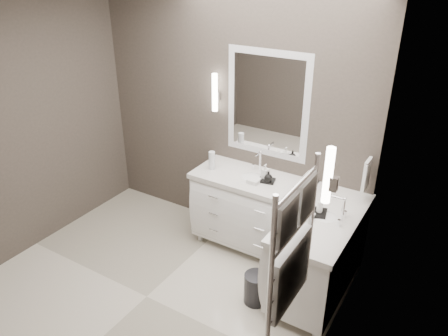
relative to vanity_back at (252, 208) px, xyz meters
The scene contains 19 objects.
floor 1.39m from the vanity_back, 110.17° to the right, with size 3.20×3.00×0.01m, color beige.
wall_back 1.01m from the vanity_back, 148.11° to the left, with size 3.20×0.01×2.70m, color #423B35.
wall_left 2.54m from the vanity_back, 149.20° to the right, with size 0.01×3.00×2.70m, color #423B35.
wall_right 1.89m from the vanity_back, 46.69° to the right, with size 0.01×3.00×2.70m, color #423B35.
vanity_back is the anchor object (origin of this frame).
vanity_right 0.93m from the vanity_back, 20.38° to the right, with size 0.59×1.24×0.97m.
mirror_back 1.10m from the vanity_back, 90.00° to the left, with size 0.90×0.02×1.10m.
mirror_right 1.62m from the vanity_back, 20.48° to the right, with size 0.02×0.90×1.10m.
sconce_back 1.27m from the vanity_back, 160.98° to the left, with size 0.06×0.06×0.40m.
sconce_right 1.84m from the vanity_back, 43.07° to the right, with size 0.06×0.06×0.40m.
towel_bar_corner 1.26m from the vanity_back, ahead, with size 0.03×0.22×0.30m.
towel_ladder 2.16m from the vanity_back, 55.90° to the right, with size 0.06×0.58×0.90m.
waste_bin 0.93m from the vanity_back, 58.68° to the right, with size 0.22×0.22×0.30m, color black.
amenity_tray_back 0.41m from the vanity_back, ahead, with size 0.16×0.12×0.02m, color black.
amenity_tray_right 0.97m from the vanity_back, 21.14° to the right, with size 0.13×0.17×0.03m, color black.
water_bottle 0.66m from the vanity_back, behind, with size 0.07×0.07×0.20m, color silver.
soap_bottle_a 0.48m from the vanity_back, ahead, with size 0.07×0.07×0.15m, color white.
soap_bottle_b 0.48m from the vanity_back, 10.94° to the right, with size 0.08×0.08×0.11m, color black.
soap_bottle_c 1.00m from the vanity_back, 21.14° to the right, with size 0.06×0.06×0.15m, color white.
Camera 1 is at (2.27, -2.30, 2.91)m, focal length 35.00 mm.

